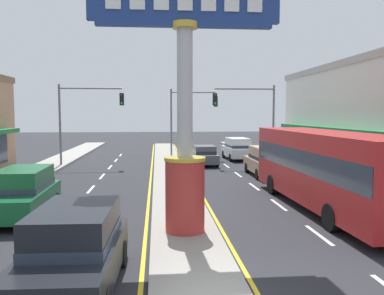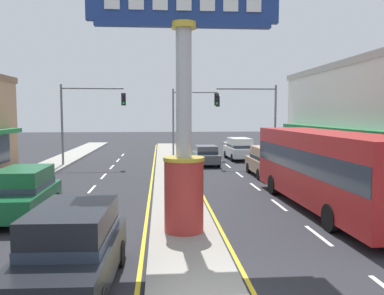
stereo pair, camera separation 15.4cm
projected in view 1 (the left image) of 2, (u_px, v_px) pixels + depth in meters
median_strip at (171, 174)px, 25.89m from camera, size 2.25×52.00×0.14m
sidewalk_left at (18, 181)px, 23.11m from camera, size 2.53×60.00×0.18m
sidewalk_right at (317, 177)px, 24.70m from camera, size 2.53×60.00×0.18m
lane_markings at (172, 179)px, 24.56m from camera, size 8.99×52.00×0.01m
district_sign at (185, 113)px, 12.84m from camera, size 6.09×1.36×8.36m
traffic_light_left_side at (84, 111)px, 29.78m from camera, size 4.86×0.46×6.20m
traffic_light_right_side at (251, 111)px, 30.57m from camera, size 4.86×0.46×6.20m
traffic_light_median_far at (188, 112)px, 35.31m from camera, size 4.20×0.46×6.20m
bus_near_right_lane at (326, 166)px, 16.47m from camera, size 2.81×11.26×3.26m
suv_far_right_lane at (237, 148)px, 34.67m from camera, size 2.11×4.67×1.90m
sedan_near_left_lane at (204, 155)px, 31.04m from camera, size 1.88×4.32×1.53m
suv_mid_left_lane at (23, 192)px, 15.34m from camera, size 2.03×4.63×1.90m
suv_far_left_oncoming at (266, 161)px, 25.54m from camera, size 1.98×4.61×1.90m
suv_kerb_right at (75, 248)px, 9.00m from camera, size 2.08×4.66×1.90m
pedestrian_far_side at (359, 168)px, 21.03m from camera, size 0.45×0.33×1.71m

